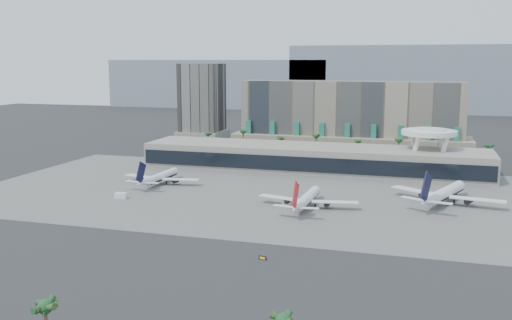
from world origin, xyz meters
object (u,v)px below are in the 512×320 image
(airliner_centre, at_px, (307,199))
(service_vehicle_a, at_px, (121,196))
(airliner_left, at_px, (160,177))
(service_vehicle_b, at_px, (287,203))
(taxiway_sign, at_px, (263,258))
(airliner_right, at_px, (445,193))

(airliner_centre, xyz_separation_m, service_vehicle_a, (-73.30, -6.91, -2.25))
(airliner_left, distance_m, service_vehicle_b, 65.80)
(service_vehicle_a, distance_m, service_vehicle_b, 65.92)
(airliner_left, xyz_separation_m, taxiway_sign, (70.03, -80.61, -2.75))
(service_vehicle_a, xyz_separation_m, service_vehicle_b, (65.37, 8.43, -0.32))
(service_vehicle_b, height_order, taxiway_sign, service_vehicle_b)
(airliner_centre, relative_size, taxiway_sign, 17.24)
(taxiway_sign, bearing_deg, airliner_centre, 101.66)
(airliner_right, distance_m, taxiway_sign, 93.87)
(airliner_left, distance_m, airliner_centre, 73.78)
(service_vehicle_a, height_order, taxiway_sign, service_vehicle_a)
(service_vehicle_b, xyz_separation_m, taxiway_sign, (7.53, -60.19, -0.34))
(airliner_centre, relative_size, service_vehicle_b, 11.88)
(airliner_centre, bearing_deg, airliner_right, 25.45)
(airliner_centre, height_order, service_vehicle_a, airliner_centre)
(airliner_right, relative_size, service_vehicle_b, 13.09)
(airliner_right, bearing_deg, airliner_left, -159.03)
(service_vehicle_b, bearing_deg, airliner_centre, 3.31)
(service_vehicle_a, relative_size, service_vehicle_b, 1.44)
(airliner_left, bearing_deg, service_vehicle_b, -14.92)
(airliner_left, relative_size, service_vehicle_a, 7.84)
(service_vehicle_a, relative_size, taxiway_sign, 2.09)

